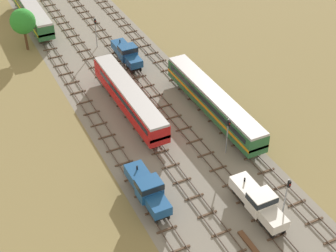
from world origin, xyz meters
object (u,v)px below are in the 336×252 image
signal_post_near (228,132)px  signal_post_nearest (287,193)px  shunter_loco_centre_left_nearest (259,201)px  diesel_railcar_left_midfar (129,97)px  signal_post_mid (96,29)px  passenger_coach_centre_mid (213,101)px  shunter_loco_far_left_near (148,188)px  shunter_loco_centre_left_far (127,53)px  diesel_railcar_far_left_farther (32,11)px

signal_post_near → signal_post_nearest: bearing=-90.0°
shunter_loco_centre_left_nearest → diesel_railcar_left_midfar: bearing=101.6°
signal_post_mid → diesel_railcar_left_midfar: bearing=-97.0°
signal_post_nearest → signal_post_mid: signal_post_mid is taller
diesel_railcar_left_midfar → signal_post_near: bearing=-61.4°
passenger_coach_centre_mid → shunter_loco_far_left_near: bearing=-143.4°
shunter_loco_centre_left_far → signal_post_mid: bearing=108.4°
diesel_railcar_far_left_farther → signal_post_nearest: 61.16m
shunter_loco_far_left_near → signal_post_mid: 38.15m
diesel_railcar_left_midfar → diesel_railcar_far_left_farther: 34.64m
shunter_loco_far_left_near → diesel_railcar_left_midfar: diesel_railcar_left_midfar is taller
diesel_railcar_left_midfar → diesel_railcar_far_left_farther: size_ratio=1.00×
shunter_loco_centre_left_nearest → signal_post_mid: bearing=93.2°
shunter_loco_far_left_near → signal_post_near: (12.42, 3.41, 1.33)m
passenger_coach_centre_mid → diesel_railcar_far_left_farther: same height
diesel_railcar_left_midfar → shunter_loco_centre_left_far: (4.97, 12.82, -0.59)m
signal_post_nearest → diesel_railcar_far_left_farther: bearing=101.7°
diesel_railcar_left_midfar → shunter_loco_centre_left_far: 13.76m
passenger_coach_centre_mid → signal_post_near: 8.09m
passenger_coach_centre_mid → diesel_railcar_left_midfar: size_ratio=1.07×
signal_post_nearest → signal_post_near: 11.91m
shunter_loco_centre_left_far → diesel_railcar_far_left_farther: diesel_railcar_far_left_farther is taller
shunter_loco_far_left_near → passenger_coach_centre_mid: size_ratio=0.38×
shunter_loco_centre_left_far → signal_post_nearest: 38.52m
shunter_loco_far_left_near → signal_post_mid: (7.45, 37.39, 1.42)m
shunter_loco_centre_left_far → signal_post_near: signal_post_near is taller
diesel_railcar_far_left_farther → signal_post_near: size_ratio=3.91×
shunter_loco_centre_left_far → shunter_loco_centre_left_nearest: bearing=-90.0°
shunter_loco_centre_left_nearest → diesel_railcar_far_left_farther: (-9.94, 58.54, 0.59)m
shunter_loco_centre_left_far → signal_post_near: size_ratio=1.61×
shunter_loco_far_left_near → diesel_railcar_far_left_farther: size_ratio=0.41×
diesel_railcar_far_left_farther → shunter_loco_far_left_near: bearing=-90.0°
shunter_loco_centre_left_far → diesel_railcar_far_left_farther: size_ratio=0.41×
diesel_railcar_left_midfar → signal_post_near: 15.61m
signal_post_nearest → signal_post_mid: size_ratio=0.97×
signal_post_mid → shunter_loco_centre_left_nearest: bearing=-86.8°
signal_post_nearest → diesel_railcar_left_midfar: bearing=106.2°
passenger_coach_centre_mid → diesel_railcar_left_midfar: bearing=148.8°
passenger_coach_centre_mid → shunter_loco_centre_left_far: passenger_coach_centre_mid is taller
diesel_railcar_far_left_farther → signal_post_near: bearing=-75.5°
shunter_loco_centre_left_nearest → signal_post_mid: signal_post_mid is taller
passenger_coach_centre_mid → shunter_loco_centre_left_far: 19.50m
diesel_railcar_far_left_farther → passenger_coach_centre_mid: bearing=-69.7°
shunter_loco_centre_left_nearest → signal_post_mid: 44.65m
signal_post_near → signal_post_mid: 34.34m
passenger_coach_centre_mid → diesel_railcar_far_left_farther: bearing=110.3°
shunter_loco_centre_left_nearest → shunter_loco_far_left_near: 12.25m
shunter_loco_centre_left_nearest → shunter_loco_far_left_near: size_ratio=1.00×
diesel_railcar_left_midfar → shunter_loco_centre_left_far: diesel_railcar_left_midfar is taller
shunter_loco_centre_left_nearest → shunter_loco_centre_left_far: 37.09m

